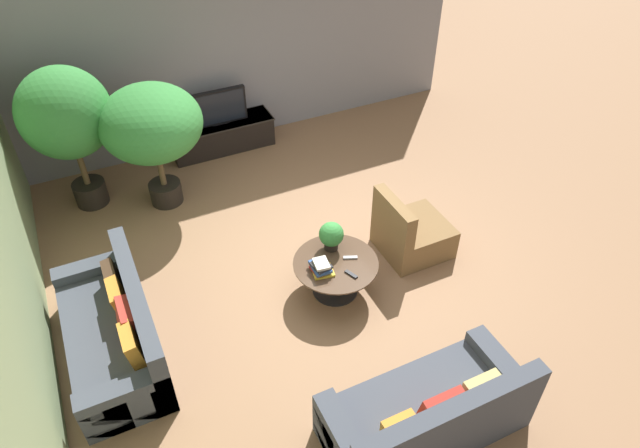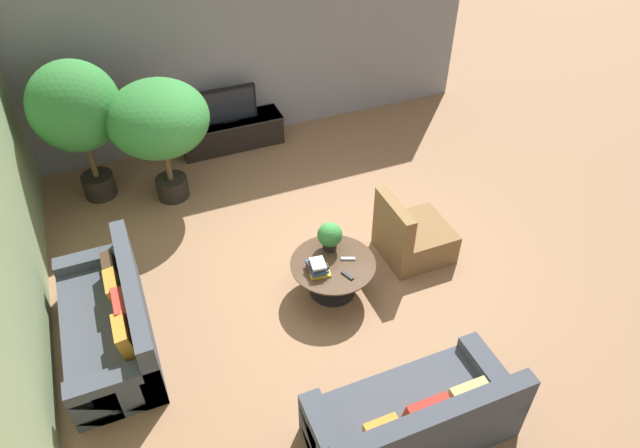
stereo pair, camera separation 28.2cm
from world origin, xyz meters
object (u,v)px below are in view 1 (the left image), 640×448
(potted_palm_corner, at_px, (151,126))
(media_console, at_px, (222,135))
(coffee_table, at_px, (336,271))
(potted_plant_tabletop, at_px, (331,235))
(couch_by_wall, at_px, (116,332))
(potted_palm_tall, at_px, (66,116))
(television, at_px, (218,107))
(couch_near_entry, at_px, (428,414))
(armchair_wicker, at_px, (410,234))

(potted_palm_corner, bearing_deg, media_console, 40.23)
(coffee_table, height_order, potted_plant_tabletop, potted_plant_tabletop)
(couch_by_wall, height_order, potted_palm_tall, potted_palm_tall)
(television, bearing_deg, couch_near_entry, -88.27)
(potted_plant_tabletop, bearing_deg, television, 94.97)
(couch_near_entry, bearing_deg, potted_palm_tall, -65.54)
(media_console, distance_m, armchair_wicker, 3.52)
(coffee_table, distance_m, potted_palm_tall, 3.86)
(potted_palm_tall, bearing_deg, couch_near_entry, -65.54)
(coffee_table, relative_size, armchair_wicker, 1.12)
(media_console, relative_size, armchair_wicker, 1.85)
(coffee_table, height_order, couch_by_wall, couch_by_wall)
(armchair_wicker, bearing_deg, couch_near_entry, 151.10)
(coffee_table, relative_size, potted_plant_tabletop, 2.74)
(media_console, relative_size, couch_near_entry, 0.87)
(couch_near_entry, xyz_separation_m, armchair_wicker, (1.20, 2.17, -0.02))
(media_console, bearing_deg, couch_near_entry, -88.27)
(armchair_wicker, height_order, potted_palm_corner, potted_palm_corner)
(media_console, bearing_deg, potted_palm_tall, -165.51)
(media_console, height_order, couch_by_wall, couch_by_wall)
(television, relative_size, couch_by_wall, 0.44)
(armchair_wicker, distance_m, potted_plant_tabletop, 1.14)
(television, distance_m, potted_plant_tabletop, 3.24)
(television, height_order, couch_by_wall, television)
(couch_near_entry, relative_size, potted_plant_tabletop, 5.26)
(couch_near_entry, relative_size, armchair_wicker, 2.14)
(couch_by_wall, xyz_separation_m, couch_near_entry, (2.35, -2.15, -0.00))
(coffee_table, height_order, couch_near_entry, couch_near_entry)
(couch_by_wall, relative_size, potted_plant_tabletop, 5.47)
(potted_palm_corner, bearing_deg, potted_palm_tall, 155.91)
(television, xyz_separation_m, potted_palm_tall, (-2.06, -0.53, 0.62))
(couch_near_entry, bearing_deg, couch_by_wall, -42.36)
(television, relative_size, couch_near_entry, 0.46)
(television, distance_m, couch_near_entry, 5.43)
(coffee_table, distance_m, couch_near_entry, 1.95)
(couch_near_entry, bearing_deg, media_console, -88.27)
(couch_near_entry, relative_size, potted_palm_tall, 0.93)
(television, relative_size, potted_palm_corner, 0.50)
(potted_palm_corner, bearing_deg, television, 40.18)
(potted_palm_tall, distance_m, potted_plant_tabletop, 3.64)
(media_console, relative_size, potted_plant_tabletop, 4.55)
(potted_palm_tall, relative_size, potted_palm_corner, 1.15)
(couch_by_wall, bearing_deg, potted_palm_corner, 155.31)
(potted_plant_tabletop, bearing_deg, couch_near_entry, -93.06)
(media_console, bearing_deg, coffee_table, -86.35)
(armchair_wicker, relative_size, potted_palm_tall, 0.44)
(media_console, distance_m, coffee_table, 3.47)
(potted_palm_tall, height_order, potted_palm_corner, potted_palm_tall)
(television, bearing_deg, couch_by_wall, -123.83)
(coffee_table, bearing_deg, couch_by_wall, 175.39)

